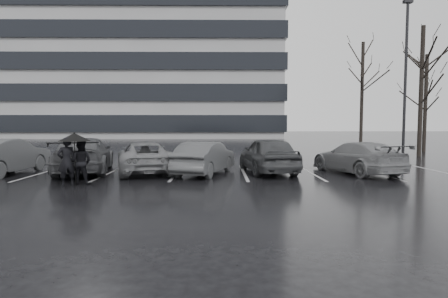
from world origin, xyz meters
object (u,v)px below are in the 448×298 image
car_west_b (145,158)px  pedestrian_left (67,162)px  car_west_a (205,158)px  tree_north (362,96)px  car_west_d (5,156)px  tree_ne (425,103)px  pedestrian_right (81,162)px  tree_east (421,92)px  car_east (357,157)px  car_main (268,155)px  car_west_c (84,155)px  lamp_post (405,88)px

car_west_b → pedestrian_left: size_ratio=2.83×
car_west_a → car_west_b: (-2.53, 0.41, -0.02)m
tree_north → car_west_b: bearing=-135.2°
car_west_d → tree_ne: (23.61, 11.92, 2.77)m
car_west_a → pedestrian_right: (-4.10, -2.55, 0.10)m
car_west_a → car_west_b: car_west_a is taller
car_west_a → tree_east: bearing=-130.9°
pedestrian_right → tree_east: (17.11, 10.42, 3.24)m
car_west_b → tree_north: tree_north is taller
car_west_d → car_east: 14.38m
car_main → tree_ne: bearing=-146.7°
car_west_b → tree_north: bearing=-150.7°
car_west_a → car_west_c: 5.07m
car_west_d → car_west_b: bearing=-170.6°
car_west_b → pedestrian_right: size_ratio=3.01×
car_west_a → pedestrian_left: pedestrian_left is taller
car_west_a → pedestrian_right: 4.82m
car_west_d → pedestrian_left: pedestrian_left is taller
car_west_b → car_west_c: size_ratio=0.90×
lamp_post → tree_east: 3.01m
car_main → tree_ne: size_ratio=0.63×
lamp_post → car_west_b: bearing=-158.6°
car_west_b → pedestrian_left: 3.82m
car_west_a → car_west_d: size_ratio=0.90×
car_main → tree_north: tree_north is taller
car_east → tree_ne: 15.20m
car_east → pedestrian_right: size_ratio=2.97×
car_east → tree_ne: bearing=-145.8°
car_west_d → tree_east: size_ratio=0.55×
car_main → tree_east: 13.16m
car_main → pedestrian_left: size_ratio=2.72×
tree_ne → tree_north: tree_north is taller
car_main → lamp_post: (8.30, 5.23, 3.29)m
car_west_b → tree_ne: 21.57m
car_east → tree_north: tree_north is taller
car_west_a → tree_north: tree_north is taller
car_west_b → tree_north: size_ratio=0.54×
car_main → car_east: car_main is taller
car_main → pedestrian_right: size_ratio=2.89×
car_west_c → pedestrian_right: bearing=96.2°
car_main → tree_east: size_ratio=0.55×
car_east → car_west_b: bearing=-19.4°
car_west_d → tree_north: (20.11, 14.92, 3.52)m
tree_east → tree_ne: size_ratio=1.14×
pedestrian_left → tree_east: tree_east is taller
car_east → tree_north: (5.74, 14.74, 3.59)m
tree_east → car_west_c: bearing=-157.6°
car_main → tree_north: bearing=-131.3°
pedestrian_left → lamp_post: size_ratio=0.18×
tree_ne → car_east: bearing=-128.2°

